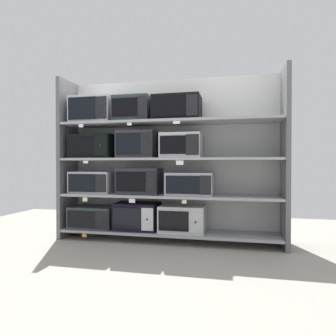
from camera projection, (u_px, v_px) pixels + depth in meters
name	position (u px, v px, depth m)	size (l,w,h in m)	color
ground	(144.00, 269.00, 2.77)	(6.65, 6.00, 0.02)	gray
back_panel	(172.00, 158.00, 3.97)	(2.85, 0.04, 2.04)	#B2B2AD
upright_left	(68.00, 159.00, 4.02)	(0.05, 0.46, 2.04)	#5B5B5E
upright_right	(285.00, 158.00, 3.44)	(0.05, 0.46, 2.04)	#5B5B5E
shelf_0	(168.00, 232.00, 3.74)	(2.65, 0.46, 0.03)	#99999E
microwave_0	(94.00, 217.00, 3.95)	(0.57, 0.42, 0.27)	#2A3437
microwave_1	(137.00, 216.00, 3.82)	(0.53, 0.38, 0.34)	black
microwave_2	(182.00, 219.00, 3.70)	(0.55, 0.38, 0.32)	#BABCBA
price_tag_0	(84.00, 236.00, 3.73)	(0.06, 0.00, 0.04)	orange
shelf_1	(168.00, 196.00, 3.74)	(2.65, 0.46, 0.03)	#99999E
microwave_3	(93.00, 182.00, 3.94)	(0.54, 0.36, 0.27)	#B9B2C1
microwave_4	(140.00, 181.00, 3.81)	(0.52, 0.37, 0.32)	#28282F
microwave_5	(190.00, 184.00, 3.67)	(0.55, 0.42, 0.27)	#9C9BA7
price_tag_1	(85.00, 199.00, 3.72)	(0.06, 0.00, 0.05)	beige
price_tag_2	(132.00, 201.00, 3.59)	(0.08, 0.00, 0.05)	white
price_tag_3	(184.00, 202.00, 3.45)	(0.05, 0.00, 0.04)	beige
shelf_2	(168.00, 159.00, 3.73)	(2.65, 0.46, 0.03)	#99999E
microwave_6	(93.00, 146.00, 3.94)	(0.55, 0.36, 0.30)	black
microwave_7	(137.00, 145.00, 3.81)	(0.47, 0.36, 0.33)	#342D35
microwave_8	(182.00, 146.00, 3.69)	(0.48, 0.40, 0.29)	#BBBDBF
price_tag_4	(86.00, 162.00, 3.71)	(0.07, 0.00, 0.03)	white
price_tag_5	(180.00, 163.00, 3.46)	(0.09, 0.00, 0.05)	white
shelf_3	(168.00, 122.00, 3.72)	(2.65, 0.46, 0.03)	#99999E
microwave_9	(93.00, 110.00, 3.93)	(0.54, 0.35, 0.34)	#BAB5BE
microwave_10	(133.00, 110.00, 3.81)	(0.46, 0.37, 0.31)	#273236
microwave_11	(177.00, 108.00, 3.69)	(0.57, 0.38, 0.30)	black
price_tag_6	(81.00, 126.00, 3.72)	(0.06, 0.00, 0.04)	white
price_tag_7	(129.00, 124.00, 3.58)	(0.06, 0.00, 0.03)	beige
price_tag_8	(177.00, 122.00, 3.46)	(0.08, 0.00, 0.03)	white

